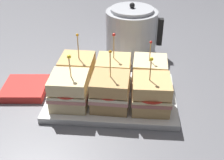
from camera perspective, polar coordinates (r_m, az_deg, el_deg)
The scene contains 10 objects.
ground_plane at distance 0.87m, azimuth -0.00°, elevation -3.76°, with size 6.00×6.00×0.00m, color slate.
serving_platter at distance 0.87m, azimuth -0.00°, elevation -3.28°, with size 0.38×0.27×0.02m.
sandwich_front_left at distance 0.80m, azimuth -8.61°, elevation -2.09°, with size 0.11×0.11×0.16m.
sandwich_front_center at distance 0.79m, azimuth -0.56°, elevation -2.39°, with size 0.11×0.11×0.17m.
sandwich_front_right at distance 0.78m, azimuth 7.91°, elevation -2.83°, with size 0.11×0.11×0.16m.
sandwich_back_left at distance 0.90m, azimuth -7.01°, elevation 2.05°, with size 0.11×0.11×0.17m.
sandwich_back_center at distance 0.88m, azimuth 0.14°, elevation 1.74°, with size 0.11×0.11×0.17m.
sandwich_back_right at distance 0.89m, azimuth 7.62°, elevation 1.49°, with size 0.11×0.11×0.16m.
kettle_steel at distance 1.10m, azimuth 3.95°, elevation 9.71°, with size 0.22×0.20×0.21m.
napkin_stack at distance 0.94m, azimuth -17.22°, elevation -1.59°, with size 0.14×0.14×0.02m.
Camera 1 is at (0.06, -0.70, 0.51)m, focal length 45.00 mm.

